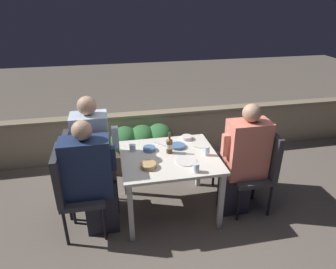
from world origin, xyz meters
The scene contains 22 objects.
ground_plane centered at (0.00, 0.00, 0.00)m, with size 16.00×16.00×0.00m, color #665B51.
parapet_wall centered at (0.00, 1.35, 0.35)m, with size 9.00×0.18×0.69m.
dining_table centered at (0.00, 0.00, 0.63)m, with size 1.03×0.90×0.71m.
planter_hedge centered at (-0.18, 1.00, 0.36)m, with size 0.88×0.47×0.64m.
chair_left_near centered at (-1.02, -0.15, 0.57)m, with size 0.44×0.43×0.96m.
person_navy_jumper centered at (-0.81, -0.15, 0.62)m, with size 0.52×0.26×1.25m.
chair_left_far centered at (-0.97, 0.15, 0.57)m, with size 0.44×0.43×0.96m.
person_blue_shirt centered at (-0.77, 0.15, 0.70)m, with size 0.47×0.26×1.38m.
chair_right_near centered at (0.99, -0.14, 0.57)m, with size 0.44×0.43×0.96m.
person_coral_top centered at (0.79, -0.14, 0.65)m, with size 0.50×0.26×1.29m.
chair_right_far centered at (0.95, 0.17, 0.57)m, with size 0.44×0.43×0.96m.
beer_bottle centered at (0.02, 0.07, 0.80)m, with size 0.07×0.07×0.24m.
plate_0 centered at (0.15, -0.15, 0.72)m, with size 0.22×0.22×0.01m.
bowl_0 centered at (0.28, 0.35, 0.74)m, with size 0.13×0.13×0.04m.
bowl_1 centered at (-0.25, -0.19, 0.74)m, with size 0.16×0.16×0.05m.
bowl_2 centered at (-0.19, 0.16, 0.74)m, with size 0.14×0.14×0.04m.
bowl_3 centered at (0.13, 0.17, 0.73)m, with size 0.17×0.17×0.03m.
glass_cup_0 centered at (0.40, -0.07, 0.76)m, with size 0.06×0.06×0.11m.
glass_cup_1 centered at (-0.37, 0.18, 0.75)m, with size 0.07×0.07×0.08m.
glass_cup_2 centered at (0.19, -0.36, 0.76)m, with size 0.06×0.06×0.09m.
fork_0 centered at (-0.05, 0.27, 0.72)m, with size 0.14×0.13×0.01m.
fork_1 centered at (0.38, 0.09, 0.72)m, with size 0.15×0.12×0.01m.
Camera 1 is at (-0.56, -2.73, 2.30)m, focal length 32.00 mm.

